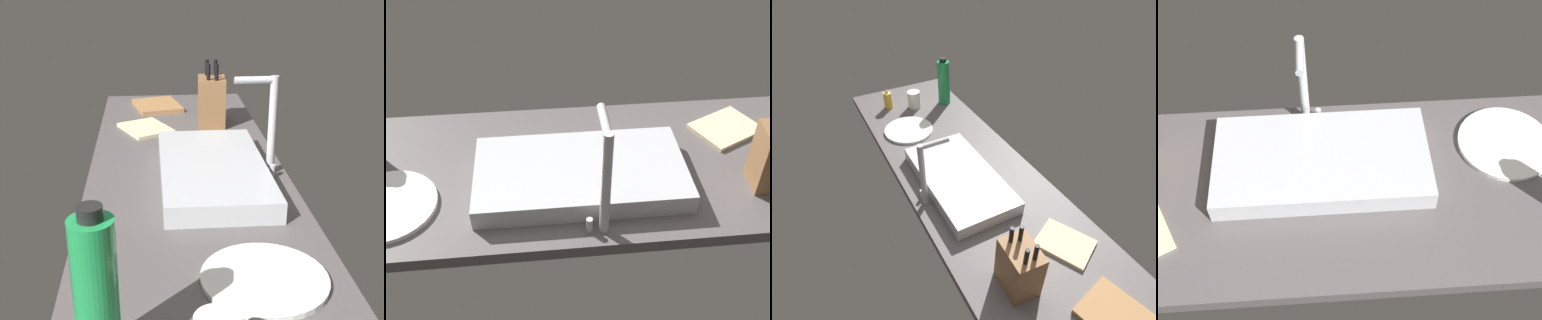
# 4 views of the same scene
# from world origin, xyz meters

# --- Properties ---
(countertop_slab) EXTENTS (1.97, 0.58, 0.04)m
(countertop_slab) POSITION_xyz_m (0.00, 0.00, 0.02)
(countertop_slab) COLOR #514C4C
(countertop_slab) RESTS_ON ground
(sink_basin) EXTENTS (0.55, 0.29, 0.06)m
(sink_basin) POSITION_xyz_m (-0.03, 0.07, 0.06)
(sink_basin) COLOR #B7BABF
(sink_basin) RESTS_ON countertop_slab
(faucet) EXTENTS (0.06, 0.12, 0.29)m
(faucet) POSITION_xyz_m (-0.07, 0.23, 0.20)
(faucet) COLOR #B7BABF
(faucet) RESTS_ON countertop_slab
(knife_block) EXTENTS (0.14, 0.11, 0.24)m
(knife_block) POSITION_xyz_m (-0.55, 0.12, 0.13)
(knife_block) COLOR brown
(knife_block) RESTS_ON countertop_slab
(cutting_board) EXTENTS (0.24, 0.21, 0.02)m
(cutting_board) POSITION_xyz_m (-0.79, -0.08, 0.04)
(cutting_board) COLOR #9E7042
(cutting_board) RESTS_ON countertop_slab
(water_bottle) EXTENTS (0.07, 0.07, 0.28)m
(water_bottle) POSITION_xyz_m (0.66, -0.19, 0.17)
(water_bottle) COLOR #1E8E47
(water_bottle) RESTS_ON countertop_slab
(dinner_plate) EXTENTS (0.26, 0.26, 0.01)m
(dinner_plate) POSITION_xyz_m (0.46, 0.11, 0.04)
(dinner_plate) COLOR white
(dinner_plate) RESTS_ON countertop_slab
(dish_towel) EXTENTS (0.23, 0.22, 0.01)m
(dish_towel) POSITION_xyz_m (-0.50, -0.12, 0.04)
(dish_towel) COLOR beige
(dish_towel) RESTS_ON countertop_slab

